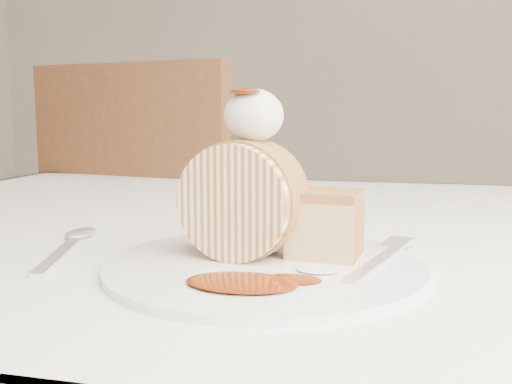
# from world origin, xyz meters

# --- Properties ---
(table) EXTENTS (1.40, 0.90, 0.75)m
(table) POSITION_xyz_m (0.00, 0.20, 0.66)
(table) COLOR white
(table) RESTS_ON ground
(chair_far) EXTENTS (0.54, 0.54, 0.99)m
(chair_far) POSITION_xyz_m (-0.47, 0.76, 0.56)
(chair_far) COLOR brown
(chair_far) RESTS_ON ground
(plate) EXTENTS (0.30, 0.30, 0.01)m
(plate) POSITION_xyz_m (-0.04, -0.02, 0.75)
(plate) COLOR white
(plate) RESTS_ON table
(roulade_slice) EXTENTS (0.11, 0.07, 0.10)m
(roulade_slice) POSITION_xyz_m (-0.06, -0.00, 0.81)
(roulade_slice) COLOR #FFEAB1
(roulade_slice) RESTS_ON plate
(cake_chunk) EXTENTS (0.07, 0.06, 0.05)m
(cake_chunk) POSITION_xyz_m (0.01, 0.02, 0.78)
(cake_chunk) COLOR #A97140
(cake_chunk) RESTS_ON plate
(whipped_cream) EXTENTS (0.05, 0.05, 0.05)m
(whipped_cream) POSITION_xyz_m (-0.06, 0.01, 0.88)
(whipped_cream) COLOR white
(whipped_cream) RESTS_ON roulade_slice
(caramel_drizzle) EXTENTS (0.03, 0.02, 0.01)m
(caramel_drizzle) POSITION_xyz_m (-0.06, -0.01, 0.91)
(caramel_drizzle) COLOR #681F04
(caramel_drizzle) RESTS_ON whipped_cream
(caramel_pool) EXTENTS (0.09, 0.06, 0.00)m
(caramel_pool) POSITION_xyz_m (-0.04, -0.08, 0.76)
(caramel_pool) COLOR #681F04
(caramel_pool) RESTS_ON plate
(fork) EXTENTS (0.07, 0.16, 0.00)m
(fork) POSITION_xyz_m (0.05, -0.01, 0.76)
(fork) COLOR silver
(fork) RESTS_ON plate
(spoon) EXTENTS (0.07, 0.17, 0.00)m
(spoon) POSITION_xyz_m (-0.24, -0.02, 0.75)
(spoon) COLOR silver
(spoon) RESTS_ON table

